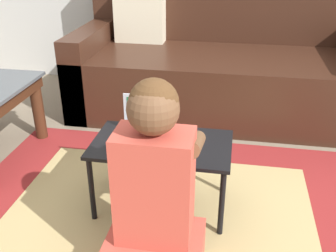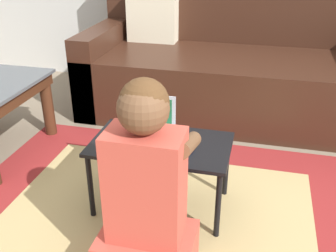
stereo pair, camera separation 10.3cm
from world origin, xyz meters
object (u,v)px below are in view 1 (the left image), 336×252
Objects in this scene: laptop at (146,132)px; person_seated at (155,199)px; couch at (217,65)px; laptop_desk at (162,151)px; computer_mouse at (188,142)px.

laptop is 0.30× the size of person_seated.
couch is 1.26m from laptop_desk.
computer_mouse is (0.19, -0.04, -0.01)m from laptop.
laptop is 0.45m from person_seated.
computer_mouse is (-0.05, -1.25, 0.05)m from couch.
couch is 3.21× the size of laptop_desk.
person_seated is (-0.06, -0.40, -0.01)m from computer_mouse.
couch is at bearing 87.92° from computer_mouse.
laptop is at bearing 156.35° from laptop_desk.
person_seated reaches higher than laptop.
laptop reaches higher than laptop_desk.
couch reaches higher than laptop.
laptop is at bearing -100.94° from couch.
person_seated is at bearing -93.68° from couch.
laptop is at bearing 168.87° from computer_mouse.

